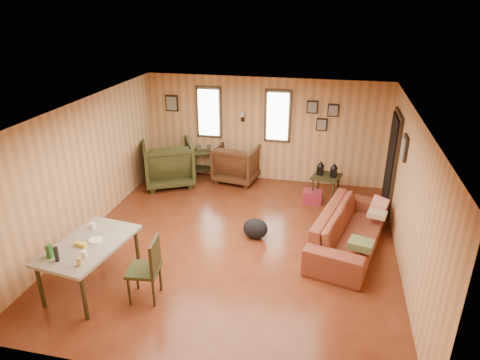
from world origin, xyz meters
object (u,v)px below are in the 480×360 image
(end_table, at_px, (205,158))
(sofa, at_px, (350,224))
(recliner_brown, at_px, (237,161))
(recliner_green, at_px, (168,161))
(side_table, at_px, (327,174))
(dining_table, at_px, (88,248))

(end_table, bearing_deg, sofa, -37.98)
(recliner_brown, xyz_separation_m, recliner_green, (-1.51, -0.54, 0.07))
(recliner_brown, bearing_deg, side_table, 171.59)
(recliner_green, bearing_deg, end_table, -159.52)
(side_table, bearing_deg, recliner_brown, 162.50)
(recliner_brown, xyz_separation_m, dining_table, (-1.22, -4.40, 0.19))
(sofa, bearing_deg, side_table, 28.48)
(end_table, xyz_separation_m, side_table, (2.92, -0.83, 0.17))
(recliner_green, xyz_separation_m, end_table, (0.65, 0.72, -0.13))
(dining_table, bearing_deg, recliner_brown, 82.47)
(side_table, bearing_deg, dining_table, -131.13)
(recliner_green, height_order, end_table, recliner_green)
(end_table, height_order, dining_table, dining_table)
(sofa, relative_size, recliner_brown, 2.45)
(recliner_brown, bearing_deg, recliner_green, 28.71)
(sofa, xyz_separation_m, recliner_brown, (-2.53, 2.46, 0.02))
(end_table, height_order, side_table, side_table)
(side_table, xyz_separation_m, dining_table, (-3.28, -3.75, 0.08))
(sofa, relative_size, end_table, 3.08)
(sofa, xyz_separation_m, end_table, (-3.39, 2.64, -0.03))
(recliner_green, xyz_separation_m, side_table, (3.57, -0.11, 0.04))
(recliner_green, relative_size, end_table, 1.45)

